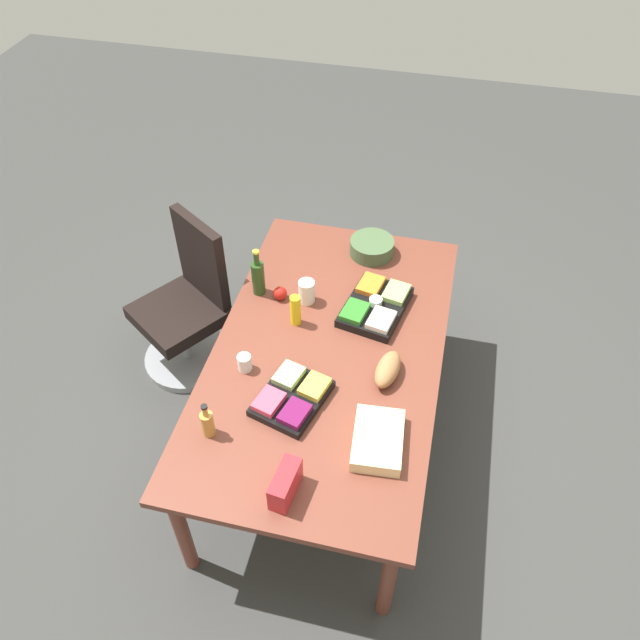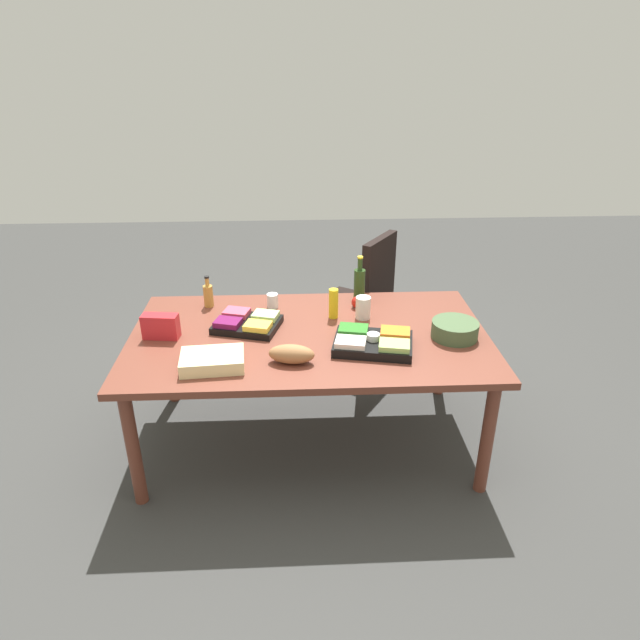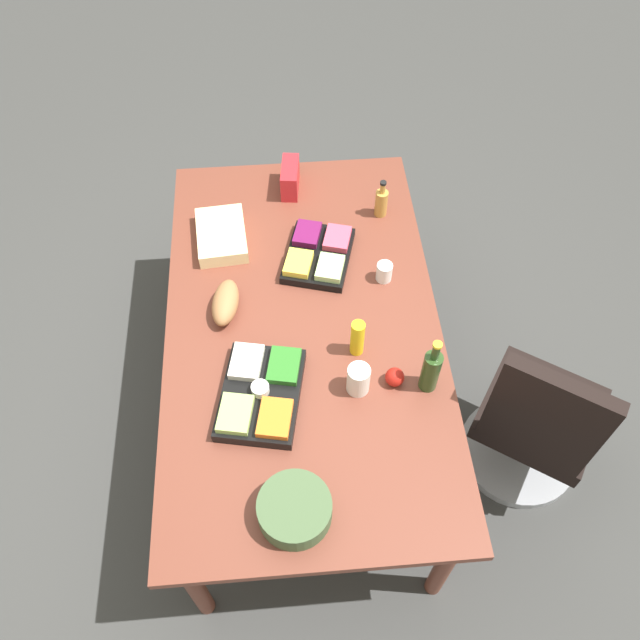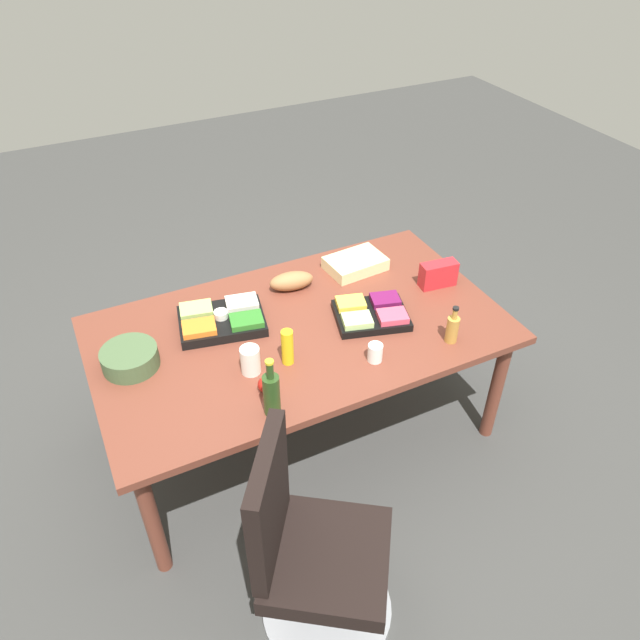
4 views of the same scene
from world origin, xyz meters
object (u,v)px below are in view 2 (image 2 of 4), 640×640
object	(u,v)px
bread_loaf	(292,354)
dressing_bottle	(208,295)
chip_bag_red	(161,326)
fruit_platter	(247,323)
office_chair	(358,315)
apple_red	(358,302)
mustard_bottle	(333,304)
conference_table	(309,344)
veggie_tray	(373,342)
sheet_cake	(212,361)
paper_cup	(273,301)
mayo_jar	(363,308)
wine_bottle	(359,283)
salad_bowl	(455,330)

from	to	relation	value
bread_loaf	dressing_bottle	bearing A→B (deg)	-54.84
chip_bag_red	fruit_platter	xyz separation A→B (m)	(-0.47, -0.10, -0.04)
office_chair	apple_red	xyz separation A→B (m)	(0.08, 0.64, 0.39)
office_chair	mustard_bottle	distance (m)	0.92
conference_table	veggie_tray	bearing A→B (deg)	151.47
veggie_tray	apple_red	bearing A→B (deg)	-87.07
office_chair	dressing_bottle	xyz separation A→B (m)	(1.01, 0.57, 0.43)
fruit_platter	sheet_cake	bearing A→B (deg)	71.44
dressing_bottle	veggie_tray	distance (m)	1.13
veggie_tray	paper_cup	size ratio (longest dim) A/B	5.23
office_chair	mayo_jar	xyz separation A→B (m)	(0.06, 0.79, 0.42)
office_chair	mayo_jar	bearing A→B (deg)	85.28
wine_bottle	fruit_platter	xyz separation A→B (m)	(0.70, 0.38, -0.08)
office_chair	salad_bowl	distance (m)	1.21
office_chair	fruit_platter	xyz separation A→B (m)	(0.75, 0.89, 0.38)
mustard_bottle	sheet_cake	distance (m)	0.86
chip_bag_red	veggie_tray	bearing A→B (deg)	171.30
chip_bag_red	office_chair	bearing A→B (deg)	-141.12
sheet_cake	salad_bowl	xyz separation A→B (m)	(-1.32, -0.26, 0.01)
apple_red	paper_cup	bearing A→B (deg)	-3.46
veggie_tray	wine_bottle	size ratio (longest dim) A/B	1.60
office_chair	bread_loaf	xyz separation A→B (m)	(0.50, 1.30, 0.40)
veggie_tray	salad_bowl	bearing A→B (deg)	-167.65
office_chair	sheet_cake	xyz separation A→B (m)	(0.90, 1.32, 0.39)
conference_table	mayo_jar	world-z (taller)	mayo_jar
veggie_tray	paper_cup	xyz separation A→B (m)	(0.56, -0.56, 0.01)
conference_table	sheet_cake	bearing A→B (deg)	34.26
dressing_bottle	bread_loaf	world-z (taller)	dressing_bottle
mayo_jar	chip_bag_red	world-z (taller)	chip_bag_red
salad_bowl	wine_bottle	bearing A→B (deg)	-49.22
office_chair	mayo_jar	world-z (taller)	office_chair
conference_table	chip_bag_red	distance (m)	0.84
conference_table	bread_loaf	size ratio (longest dim) A/B	8.48
conference_table	sheet_cake	distance (m)	0.62
veggie_tray	apple_red	xyz separation A→B (m)	(0.03, -0.53, 0.00)
paper_cup	apple_red	distance (m)	0.53
office_chair	fruit_platter	bearing A→B (deg)	49.67
dressing_bottle	sheet_cake	distance (m)	0.77
chip_bag_red	fruit_platter	distance (m)	0.48
conference_table	bread_loaf	distance (m)	0.36
dressing_bottle	fruit_platter	distance (m)	0.42
mustard_bottle	bread_loaf	world-z (taller)	mustard_bottle
veggie_tray	mustard_bottle	size ratio (longest dim) A/B	2.57
conference_table	apple_red	xyz separation A→B (m)	(-0.31, -0.34, 0.11)
salad_bowl	sheet_cake	bearing A→B (deg)	11.21
dressing_bottle	apple_red	bearing A→B (deg)	175.60
office_chair	salad_bowl	xyz separation A→B (m)	(-0.42, 1.06, 0.40)
paper_cup	office_chair	bearing A→B (deg)	-135.29
apple_red	wine_bottle	bearing A→B (deg)	-100.56
office_chair	chip_bag_red	xyz separation A→B (m)	(1.23, 0.99, 0.42)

